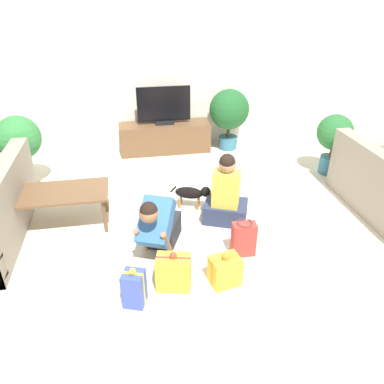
% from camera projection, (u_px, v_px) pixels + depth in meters
% --- Properties ---
extents(ground_plane, '(16.00, 16.00, 0.00)m').
position_uv_depth(ground_plane, '(198.00, 222.00, 4.70)').
color(ground_plane, beige).
extents(wall_back, '(8.40, 0.06, 2.60)m').
position_uv_depth(wall_back, '(169.00, 73.00, 6.33)').
color(wall_back, white).
rests_on(wall_back, ground_plane).
extents(coffee_table, '(1.09, 0.60, 0.47)m').
position_uv_depth(coffee_table, '(62.00, 195.00, 4.44)').
color(coffee_table, brown).
rests_on(coffee_table, ground_plane).
extents(tv_console, '(1.56, 0.44, 0.51)m').
position_uv_depth(tv_console, '(165.00, 138.00, 6.56)').
color(tv_console, brown).
rests_on(tv_console, ground_plane).
extents(tv, '(0.90, 0.20, 0.63)m').
position_uv_depth(tv, '(164.00, 108.00, 6.30)').
color(tv, black).
rests_on(tv, tv_console).
extents(potted_plant_corner_left, '(0.62, 0.62, 1.05)m').
position_uv_depth(potted_plant_corner_left, '(19.00, 140.00, 5.22)').
color(potted_plant_corner_left, '#A36042').
rests_on(potted_plant_corner_left, ground_plane).
extents(potted_plant_back_right, '(0.69, 0.69, 1.06)m').
position_uv_depth(potted_plant_back_right, '(229.00, 112.00, 6.49)').
color(potted_plant_back_right, '#336B84').
rests_on(potted_plant_back_right, ground_plane).
extents(potted_plant_corner_right, '(0.54, 0.54, 0.94)m').
position_uv_depth(potted_plant_corner_right, '(334.00, 137.00, 5.64)').
color(potted_plant_corner_right, '#336B84').
rests_on(potted_plant_corner_right, ground_plane).
extents(person_kneeling, '(0.58, 0.83, 0.79)m').
position_uv_depth(person_kneeling, '(159.00, 225.00, 4.03)').
color(person_kneeling, '#23232D').
rests_on(person_kneeling, ground_plane).
extents(person_sitting, '(0.63, 0.60, 0.92)m').
position_uv_depth(person_sitting, '(226.00, 197.00, 4.56)').
color(person_sitting, '#283351').
rests_on(person_sitting, ground_plane).
extents(dog, '(0.53, 0.28, 0.32)m').
position_uv_depth(dog, '(193.00, 193.00, 4.90)').
color(dog, black).
rests_on(dog, ground_plane).
extents(gift_box_a, '(0.24, 0.24, 0.41)m').
position_uv_depth(gift_box_a, '(134.00, 288.00, 3.42)').
color(gift_box_a, '#3D51BC').
rests_on(gift_box_a, ground_plane).
extents(gift_box_b, '(0.33, 0.28, 0.36)m').
position_uv_depth(gift_box_b, '(225.00, 270.00, 3.67)').
color(gift_box_b, yellow).
rests_on(gift_box_b, ground_plane).
extents(gift_box_c, '(0.37, 0.28, 0.42)m').
position_uv_depth(gift_box_c, '(174.00, 272.00, 3.61)').
color(gift_box_c, yellow).
rests_on(gift_box_c, ground_plane).
extents(gift_bag_a, '(0.26, 0.17, 0.42)m').
position_uv_depth(gift_bag_a, '(244.00, 239.00, 4.05)').
color(gift_bag_a, red).
rests_on(gift_bag_a, ground_plane).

